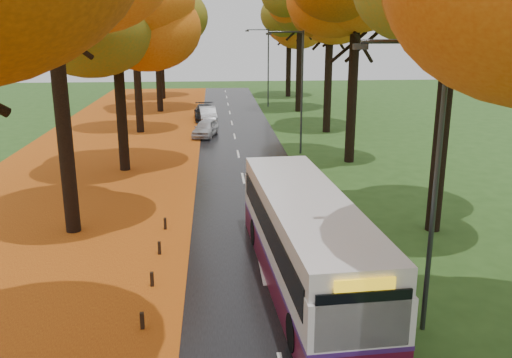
{
  "coord_description": "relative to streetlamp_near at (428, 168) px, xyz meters",
  "views": [
    {
      "loc": [
        -1.56,
        -5.18,
        8.26
      ],
      "look_at": [
        0.0,
        14.75,
        2.6
      ],
      "focal_mm": 38.0,
      "sensor_mm": 36.0,
      "label": 1
    }
  ],
  "objects": [
    {
      "name": "road",
      "position": [
        -3.95,
        17.0,
        -4.69
      ],
      "size": [
        6.5,
        90.0,
        0.04
      ],
      "primitive_type": "cube",
      "color": "black",
      "rests_on": "ground"
    },
    {
      "name": "centre_line",
      "position": [
        -3.95,
        17.0,
        -4.67
      ],
      "size": [
        0.12,
        90.0,
        0.01
      ],
      "primitive_type": "cube",
      "color": "silver",
      "rests_on": "road"
    },
    {
      "name": "leaf_verge",
      "position": [
        -12.95,
        17.0,
        -4.7
      ],
      "size": [
        12.0,
        90.0,
        0.02
      ],
      "primitive_type": "cube",
      "color": "maroon",
      "rests_on": "ground"
    },
    {
      "name": "leaf_drift",
      "position": [
        -7.0,
        17.0,
        -4.67
      ],
      "size": [
        0.9,
        90.0,
        0.01
      ],
      "primitive_type": "cube",
      "color": "#C86914",
      "rests_on": "road"
    },
    {
      "name": "trees_left",
      "position": [
        -11.13,
        19.06,
        4.82
      ],
      "size": [
        9.2,
        74.0,
        13.88
      ],
      "color": "black",
      "rests_on": "ground"
    },
    {
      "name": "trees_right",
      "position": [
        3.24,
        18.91,
        4.98
      ],
      "size": [
        9.3,
        74.2,
        13.96
      ],
      "color": "black",
      "rests_on": "ground"
    },
    {
      "name": "streetlamp_near",
      "position": [
        0.0,
        0.0,
        0.0
      ],
      "size": [
        2.45,
        0.18,
        8.0
      ],
      "color": "#333538",
      "rests_on": "ground"
    },
    {
      "name": "streetlamp_mid",
      "position": [
        0.0,
        22.0,
        0.0
      ],
      "size": [
        2.45,
        0.18,
        8.0
      ],
      "color": "#333538",
      "rests_on": "ground"
    },
    {
      "name": "streetlamp_far",
      "position": [
        0.0,
        44.0,
        0.0
      ],
      "size": [
        2.45,
        0.18,
        8.0
      ],
      "color": "#333538",
      "rests_on": "ground"
    },
    {
      "name": "bus",
      "position": [
        -2.6,
        3.09,
        -3.11
      ],
      "size": [
        3.31,
        11.45,
        2.98
      ],
      "rotation": [
        0.0,
        0.0,
        0.06
      ],
      "color": "#4F0C22",
      "rests_on": "road"
    },
    {
      "name": "car_white",
      "position": [
        -6.19,
        28.14,
        -4.04
      ],
      "size": [
        2.32,
        3.98,
        1.27
      ],
      "primitive_type": "imported",
      "rotation": [
        0.0,
        0.0,
        -0.23
      ],
      "color": "#BBBBC0",
      "rests_on": "road"
    },
    {
      "name": "car_silver",
      "position": [
        -6.07,
        34.77,
        -4.01
      ],
      "size": [
        1.79,
        4.16,
        1.33
      ],
      "primitive_type": "imported",
      "rotation": [
        0.0,
        0.0,
        0.1
      ],
      "color": "#9C9FA4",
      "rests_on": "road"
    },
    {
      "name": "car_dark",
      "position": [
        -6.3,
        35.82,
        -3.99
      ],
      "size": [
        2.18,
        4.81,
        1.37
      ],
      "primitive_type": "imported",
      "rotation": [
        0.0,
        0.0,
        0.06
      ],
      "color": "black",
      "rests_on": "road"
    }
  ]
}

